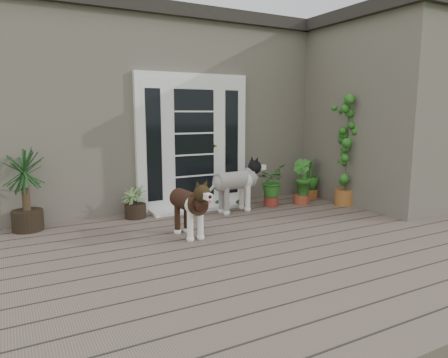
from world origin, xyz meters
name	(u,v)px	position (x,y,z in m)	size (l,w,h in m)	color
deck	(284,246)	(0.00, 0.40, 0.06)	(6.20, 4.60, 0.12)	#6B5B4C
house_main	(161,118)	(0.00, 4.65, 1.55)	(7.40, 4.00, 3.10)	#665E54
roof_main	(159,34)	(0.00, 4.65, 3.20)	(7.60, 4.20, 0.20)	#2D2826
house_wing	(384,119)	(2.90, 1.50, 1.55)	(1.60, 2.40, 3.10)	#665E54
roof_wing	(390,18)	(2.90, 1.50, 3.20)	(1.80, 2.60, 0.20)	#2D2826
door_unit	(193,142)	(-0.20, 2.60, 1.19)	(1.90, 0.14, 2.15)	white
door_step	(199,208)	(-0.20, 2.40, 0.14)	(1.60, 0.40, 0.05)	white
brindle_dog	(189,211)	(-0.93, 1.14, 0.45)	(0.34, 0.79, 0.66)	#361F13
white_dog	(235,189)	(0.21, 1.97, 0.49)	(0.38, 0.88, 0.73)	beige
spider_plant	(135,199)	(-1.26, 2.36, 0.40)	(0.52, 0.52, 0.56)	#819B5F
yucca	(25,190)	(-2.69, 2.40, 0.66)	(0.74, 0.74, 1.08)	black
herb_a	(271,187)	(0.95, 2.05, 0.43)	(0.49, 0.49, 0.62)	#244F16
herb_b	(302,188)	(1.50, 1.93, 0.40)	(0.37, 0.37, 0.55)	#28651C
herb_c	(310,182)	(1.93, 2.24, 0.41)	(0.38, 0.38, 0.59)	#1F5F1B
sapling	(347,149)	(2.11, 1.53, 1.06)	(0.55, 0.55, 1.87)	#19581C
clog_left	(222,204)	(0.22, 2.39, 0.16)	(0.13, 0.27, 0.08)	#14321B
clog_right	(242,204)	(0.47, 2.20, 0.16)	(0.14, 0.30, 0.09)	#163615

